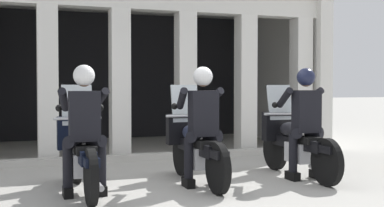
{
  "coord_description": "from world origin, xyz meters",
  "views": [
    {
      "loc": [
        -2.33,
        -6.36,
        1.33
      ],
      "look_at": [
        0.0,
        0.22,
        1.09
      ],
      "focal_mm": 46.81,
      "sensor_mm": 36.0,
      "label": 1
    }
  ],
  "objects_px": {
    "motorcycle_right": "(294,142)",
    "police_officer_left": "(84,119)",
    "police_officer_right": "(305,114)",
    "motorcycle_center": "(195,146)",
    "motorcycle_left": "(82,152)",
    "police_officer_center": "(202,116)"
  },
  "relations": [
    {
      "from": "motorcycle_right",
      "to": "police_officer_left",
      "type": "bearing_deg",
      "value": -156.31
    },
    {
      "from": "motorcycle_right",
      "to": "police_officer_right",
      "type": "relative_size",
      "value": 1.29
    },
    {
      "from": "police_officer_left",
      "to": "motorcycle_center",
      "type": "height_order",
      "value": "police_officer_left"
    },
    {
      "from": "motorcycle_left",
      "to": "police_officer_left",
      "type": "relative_size",
      "value": 1.29
    },
    {
      "from": "motorcycle_right",
      "to": "police_officer_right",
      "type": "bearing_deg",
      "value": -72.7
    },
    {
      "from": "motorcycle_center",
      "to": "police_officer_right",
      "type": "xyz_separation_m",
      "value": [
        1.55,
        -0.31,
        0.44
      ]
    },
    {
      "from": "police_officer_center",
      "to": "motorcycle_right",
      "type": "height_order",
      "value": "police_officer_center"
    },
    {
      "from": "police_officer_left",
      "to": "motorcycle_right",
      "type": "bearing_deg",
      "value": 25.35
    },
    {
      "from": "motorcycle_right",
      "to": "police_officer_right",
      "type": "height_order",
      "value": "police_officer_right"
    },
    {
      "from": "police_officer_center",
      "to": "police_officer_left",
      "type": "bearing_deg",
      "value": -165.59
    },
    {
      "from": "police_officer_right",
      "to": "police_officer_center",
      "type": "bearing_deg",
      "value": -163.3
    },
    {
      "from": "motorcycle_right",
      "to": "police_officer_right",
      "type": "xyz_separation_m",
      "value": [
        -0.0,
        -0.28,
        0.44
      ]
    },
    {
      "from": "police_officer_left",
      "to": "police_officer_right",
      "type": "bearing_deg",
      "value": 20.14
    },
    {
      "from": "motorcycle_center",
      "to": "police_officer_right",
      "type": "bearing_deg",
      "value": 0.51
    },
    {
      "from": "motorcycle_center",
      "to": "police_officer_center",
      "type": "relative_size",
      "value": 1.29
    },
    {
      "from": "police_officer_left",
      "to": "police_officer_center",
      "type": "xyz_separation_m",
      "value": [
        1.55,
        0.07,
        0.0
      ]
    },
    {
      "from": "police_officer_left",
      "to": "police_officer_right",
      "type": "relative_size",
      "value": 1.0
    },
    {
      "from": "motorcycle_center",
      "to": "motorcycle_right",
      "type": "bearing_deg",
      "value": 10.85
    },
    {
      "from": "police_officer_center",
      "to": "police_officer_right",
      "type": "bearing_deg",
      "value": 10.85
    },
    {
      "from": "motorcycle_center",
      "to": "motorcycle_right",
      "type": "height_order",
      "value": "same"
    },
    {
      "from": "motorcycle_center",
      "to": "police_officer_center",
      "type": "xyz_separation_m",
      "value": [
        -0.0,
        -0.28,
        0.44
      ]
    },
    {
      "from": "motorcycle_left",
      "to": "police_officer_center",
      "type": "xyz_separation_m",
      "value": [
        1.55,
        -0.21,
        0.44
      ]
    }
  ]
}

